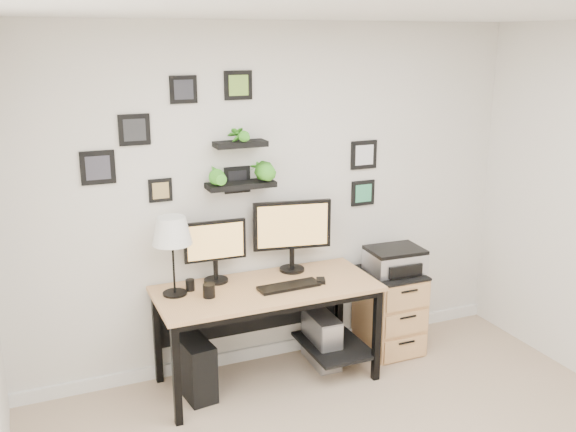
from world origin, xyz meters
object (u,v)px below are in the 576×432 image
pc_tower_black (194,367)px  pc_tower_grey (322,339)px  file_cabinet (390,310)px  printer (395,260)px  table_lamp (172,233)px  monitor_right (292,230)px  desk (270,300)px  monitor_left (215,247)px  mug (209,291)px

pc_tower_black → pc_tower_grey: (1.04, 0.05, -0.01)m
file_cabinet → printer: printer is taller
table_lamp → pc_tower_grey: size_ratio=1.35×
monitor_right → file_cabinet: monitor_right is taller
desk → pc_tower_grey: 0.62m
monitor_left → pc_tower_grey: bearing=-10.7°
table_lamp → monitor_right: bearing=6.6°
pc_tower_black → pc_tower_grey: bearing=-4.5°
desk → table_lamp: bearing=173.0°
monitor_right → mug: bearing=-161.1°
monitor_left → file_cabinet: bearing=-5.7°
desk → monitor_right: bearing=36.3°
file_cabinet → printer: (0.03, -0.00, 0.43)m
file_cabinet → pc_tower_black: bearing=-177.9°
mug → file_cabinet: 1.61m
pc_tower_black → printer: (1.68, 0.06, 0.56)m
printer → mug: bearing=-175.9°
table_lamp → printer: bearing=-0.9°
mug → printer: bearing=4.1°
monitor_left → pc_tower_black: size_ratio=1.10×
monitor_right → table_lamp: bearing=-173.4°
monitor_left → table_lamp: (-0.33, -0.12, 0.18)m
pc_tower_black → pc_tower_grey: size_ratio=1.02×
file_cabinet → monitor_left: bearing=174.3°
monitor_right → printer: monitor_right is taller
pc_tower_grey → file_cabinet: size_ratio=0.62×
mug → file_cabinet: size_ratio=0.14×
monitor_left → mug: monitor_left is taller
monitor_left → file_cabinet: (1.41, -0.14, -0.69)m
pc_tower_black → printer: size_ratio=0.96×
monitor_right → table_lamp: table_lamp is taller
pc_tower_black → file_cabinet: file_cabinet is taller
table_lamp → printer: (1.77, -0.03, -0.43)m
monitor_left → file_cabinet: size_ratio=0.69×
monitor_left → printer: monitor_left is taller
monitor_right → pc_tower_black: 1.23m
mug → table_lamp: bearing=145.4°
pc_tower_grey → file_cabinet: file_cabinet is taller
pc_tower_grey → table_lamp: bearing=178.2°
desk → table_lamp: size_ratio=2.85×
desk → monitor_right: monitor_right is taller
desk → mug: 0.51m
desk → file_cabinet: size_ratio=2.39×
monitor_right → printer: 0.90m
desk → table_lamp: 0.89m
monitor_right → pc_tower_grey: bearing=-36.8°
monitor_left → pc_tower_black: 0.87m
table_lamp → pc_tower_black: size_ratio=1.33×
monitor_left → pc_tower_grey: size_ratio=1.12×
pc_tower_black → file_cabinet: bearing=-5.2°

